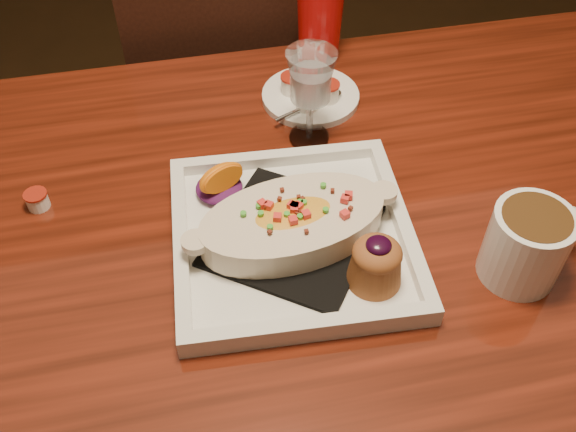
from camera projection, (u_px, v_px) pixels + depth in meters
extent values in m
cube|color=maroon|center=(290.00, 247.00, 0.86)|extent=(1.50, 0.90, 0.04)
cylinder|color=black|center=(539.00, 185.00, 1.48)|extent=(0.07, 0.07, 0.71)
cube|color=black|center=(228.00, 103.00, 1.53)|extent=(0.42, 0.42, 0.04)
cylinder|color=black|center=(283.00, 123.00, 1.84)|extent=(0.04, 0.04, 0.45)
cylinder|color=black|center=(164.00, 139.00, 1.79)|extent=(0.04, 0.04, 0.45)
cylinder|color=black|center=(311.00, 207.00, 1.61)|extent=(0.04, 0.04, 0.45)
cylinder|color=black|center=(176.00, 228.00, 1.56)|extent=(0.04, 0.04, 0.45)
cube|color=black|center=(234.00, 57.00, 1.22)|extent=(0.40, 0.03, 0.46)
cube|color=white|center=(293.00, 240.00, 0.84)|extent=(0.33, 0.33, 0.01)
cube|color=black|center=(293.00, 235.00, 0.83)|extent=(0.27, 0.27, 0.01)
ellipsoid|color=gold|center=(293.00, 222.00, 0.81)|extent=(0.22, 0.13, 0.04)
ellipsoid|color=#4F124E|center=(219.00, 188.00, 0.88)|extent=(0.07, 0.07, 0.02)
cone|color=#975426|center=(375.00, 267.00, 0.77)|extent=(0.07, 0.07, 0.05)
ellipsoid|color=#975426|center=(377.00, 253.00, 0.75)|extent=(0.06, 0.06, 0.03)
ellipsoid|color=black|center=(379.00, 245.00, 0.74)|extent=(0.03, 0.03, 0.01)
cylinder|color=white|center=(525.00, 245.00, 0.77)|extent=(0.10, 0.10, 0.10)
cylinder|color=#3C2510|center=(535.00, 222.00, 0.74)|extent=(0.08, 0.08, 0.02)
torus|color=white|center=(557.00, 230.00, 0.79)|extent=(0.07, 0.04, 0.07)
cylinder|color=silver|center=(309.00, 137.00, 0.98)|extent=(0.06, 0.06, 0.01)
cylinder|color=silver|center=(310.00, 119.00, 0.96)|extent=(0.01, 0.01, 0.07)
cone|color=silver|center=(311.00, 77.00, 0.90)|extent=(0.07, 0.07, 0.08)
cylinder|color=white|center=(311.00, 96.00, 1.05)|extent=(0.16, 0.16, 0.01)
cylinder|color=white|center=(292.00, 85.00, 1.04)|extent=(0.04, 0.04, 0.03)
cylinder|color=#B52716|center=(292.00, 77.00, 1.03)|extent=(0.04, 0.04, 0.00)
cylinder|color=white|center=(315.00, 77.00, 1.05)|extent=(0.04, 0.04, 0.03)
cylinder|color=#B52716|center=(316.00, 69.00, 1.04)|extent=(0.04, 0.04, 0.00)
cylinder|color=white|center=(328.00, 92.00, 1.02)|extent=(0.04, 0.04, 0.03)
cylinder|color=#B52716|center=(328.00, 85.00, 1.01)|extent=(0.04, 0.04, 0.00)
cylinder|color=white|center=(307.00, 100.00, 1.01)|extent=(0.04, 0.04, 0.03)
cylinder|color=#B52716|center=(308.00, 92.00, 1.00)|extent=(0.04, 0.04, 0.00)
cylinder|color=white|center=(37.00, 201.00, 0.88)|extent=(0.03, 0.03, 0.02)
cylinder|color=#B52716|center=(35.00, 194.00, 0.87)|extent=(0.03, 0.03, 0.00)
cone|color=#BB0D0E|center=(320.00, 24.00, 1.09)|extent=(0.08, 0.08, 0.13)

